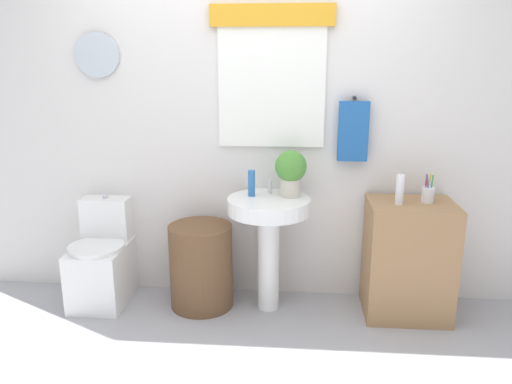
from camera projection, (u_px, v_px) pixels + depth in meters
ground_plane at (229, 381)px, 2.70m from camera, size 8.00×8.00×0.00m
back_wall at (249, 115)px, 3.47m from camera, size 4.40×0.18×2.60m
toilet at (103, 262)px, 3.56m from camera, size 0.38×0.51×0.74m
laundry_hamper at (201, 266)px, 3.47m from camera, size 0.44×0.44×0.59m
pedestal_sink at (269, 225)px, 3.35m from camera, size 0.55×0.55×0.79m
faucet at (270, 186)px, 3.40m from camera, size 0.03×0.03×0.10m
wooden_cabinet at (408, 259)px, 3.33m from camera, size 0.55×0.44×0.79m
soap_bottle at (252, 183)px, 3.34m from camera, size 0.05×0.05×0.18m
potted_plant at (291, 170)px, 3.30m from camera, size 0.21×0.21×0.31m
lotion_bottle at (400, 190)px, 3.17m from camera, size 0.05×0.05×0.19m
toothbrush_cup at (428, 194)px, 3.23m from camera, size 0.08×0.08×0.19m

